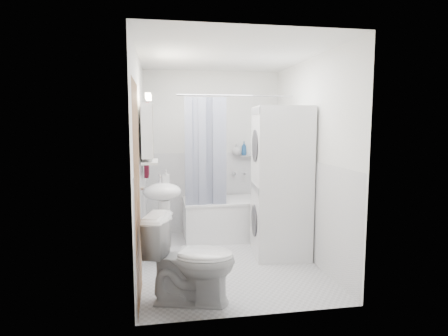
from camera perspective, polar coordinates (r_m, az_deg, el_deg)
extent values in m
plane|color=silver|center=(4.61, 0.59, -13.98)|extent=(2.60, 2.60, 0.00)
plane|color=white|center=(5.61, -1.77, 2.34)|extent=(2.00, 0.00, 2.00)
plane|color=white|center=(3.07, 4.96, -1.31)|extent=(2.00, 0.00, 2.00)
plane|color=white|center=(4.27, -12.72, 0.80)|extent=(0.00, 2.60, 2.60)
plane|color=white|center=(4.61, 12.92, 1.23)|extent=(0.00, 2.60, 2.60)
plane|color=white|center=(4.38, 0.63, 16.88)|extent=(2.60, 2.60, 0.00)
plane|color=white|center=(5.67, -1.73, -3.72)|extent=(1.98, 0.00, 1.98)
plane|color=white|center=(4.37, -12.36, -7.05)|extent=(0.00, 2.58, 2.58)
plane|color=white|center=(4.70, 12.60, -6.07)|extent=(0.00, 2.58, 2.58)
plane|color=brown|center=(3.42, -13.06, -4.01)|extent=(0.00, 2.00, 2.00)
cylinder|color=silver|center=(3.75, -12.31, -3.08)|extent=(0.04, 0.04, 0.04)
cube|color=white|center=(5.44, 1.66, -7.80)|extent=(1.45, 0.68, 0.53)
cube|color=white|center=(5.37, 1.67, -4.91)|extent=(1.47, 0.70, 0.03)
cube|color=silver|center=(5.40, 1.66, -6.10)|extent=(1.27, 0.50, 0.20)
cylinder|color=silver|center=(5.68, 3.00, -0.86)|extent=(0.04, 0.12, 0.04)
cylinder|color=silver|center=(5.00, 2.38, 10.99)|extent=(1.65, 0.02, 0.02)
cube|color=#15214B|center=(4.90, -5.39, 2.27)|extent=(0.10, 0.02, 1.45)
cube|color=#15214B|center=(4.91, -4.34, 2.28)|extent=(0.10, 0.02, 1.45)
cube|color=#15214B|center=(4.92, -3.29, 2.30)|extent=(0.10, 0.02, 1.45)
cube|color=#15214B|center=(4.93, -2.25, 2.32)|extent=(0.10, 0.02, 1.45)
cube|color=#15214B|center=(4.94, -1.22, 2.33)|extent=(0.10, 0.02, 1.45)
cube|color=#15214B|center=(4.95, -0.19, 2.34)|extent=(0.10, 0.02, 1.45)
ellipsoid|color=white|center=(4.39, -9.41, -3.58)|extent=(0.44, 0.37, 0.20)
cylinder|color=white|center=(4.50, -9.04, -9.54)|extent=(0.14, 0.14, 0.75)
cylinder|color=silver|center=(4.51, -9.71, -1.77)|extent=(0.03, 0.03, 0.14)
cylinder|color=silver|center=(4.46, -9.72, -1.08)|extent=(0.02, 0.10, 0.02)
cube|color=white|center=(4.34, -11.58, 5.56)|extent=(0.12, 0.50, 0.60)
cube|color=white|center=(4.34, -10.72, 5.58)|extent=(0.01, 0.47, 0.57)
cube|color=#FFEABF|center=(4.35, -11.43, 10.57)|extent=(0.06, 0.45, 0.06)
cube|color=silver|center=(4.36, -11.21, 0.96)|extent=(0.18, 0.54, 0.02)
cube|color=silver|center=(5.65, 3.53, 1.85)|extent=(0.22, 0.06, 0.02)
cube|color=#521524|center=(4.66, -11.79, 4.13)|extent=(0.05, 0.37, 0.88)
cube|color=#521524|center=(4.66, -11.54, 9.16)|extent=(0.03, 0.33, 0.08)
cylinder|color=silver|center=(4.66, -12.05, 9.64)|extent=(0.02, 0.04, 0.02)
cube|color=white|center=(4.73, 8.56, -7.66)|extent=(0.71, 0.71, 0.92)
cylinder|color=#2D2D33|center=(4.64, 4.66, -8.00)|extent=(0.06, 0.39, 0.39)
cube|color=gray|center=(4.56, 4.73, -2.97)|extent=(0.07, 0.59, 0.08)
cube|color=white|center=(4.59, 8.76, 3.50)|extent=(0.71, 0.71, 0.92)
cylinder|color=#2D2D33|center=(4.50, 4.78, 3.38)|extent=(0.06, 0.39, 0.39)
cube|color=gray|center=(4.49, 4.84, 8.64)|extent=(0.07, 0.59, 0.08)
imported|color=white|center=(3.51, -5.04, -13.75)|extent=(0.91, 0.65, 0.80)
imported|color=gray|center=(4.54, -8.82, -1.95)|extent=(0.08, 0.17, 0.08)
imported|color=gray|center=(4.21, -11.28, 1.41)|extent=(0.07, 0.18, 0.07)
imported|color=gray|center=(4.48, -11.19, 1.92)|extent=(0.10, 0.09, 0.10)
imported|color=gray|center=(5.61, 1.86, 2.60)|extent=(0.13, 0.17, 0.13)
imported|color=#215187|center=(5.63, 3.06, 2.36)|extent=(0.08, 0.21, 0.08)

